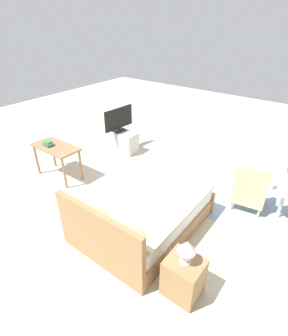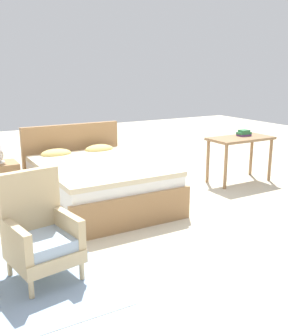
# 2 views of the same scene
# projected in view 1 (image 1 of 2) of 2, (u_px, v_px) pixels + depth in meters

# --- Properties ---
(ground_plane) EXTENTS (16.00, 16.00, 0.00)m
(ground_plane) POSITION_uv_depth(u_px,v_px,m) (161.00, 196.00, 5.10)
(ground_plane) COLOR beige
(floor_rug) EXTENTS (2.10, 1.50, 0.01)m
(floor_rug) POSITION_uv_depth(u_px,v_px,m) (277.00, 217.00, 4.56)
(floor_rug) COLOR #8EA8C6
(floor_rug) RESTS_ON ground_plane
(bed) EXTENTS (1.52, 2.08, 0.96)m
(bed) POSITION_uv_depth(u_px,v_px,m) (142.00, 213.00, 4.21)
(bed) COLOR #997047
(bed) RESTS_ON ground_plane
(armchair_by_window_right) EXTENTS (0.62, 0.62, 0.92)m
(armchair_by_window_right) POSITION_uv_depth(u_px,v_px,m) (250.00, 190.00, 4.61)
(armchair_by_window_right) COLOR #CCB284
(armchair_by_window_right) RESTS_ON floor_rug
(side_table) EXTENTS (0.40, 0.40, 0.58)m
(side_table) POSITION_uv_depth(u_px,v_px,m) (282.00, 201.00, 4.37)
(side_table) COLOR beige
(side_table) RESTS_ON ground_plane
(nightstand) EXTENTS (0.44, 0.41, 0.56)m
(nightstand) POSITION_uv_depth(u_px,v_px,m) (183.00, 277.00, 3.21)
(nightstand) COLOR #997047
(nightstand) RESTS_ON ground_plane
(table_lamp) EXTENTS (0.22, 0.22, 0.33)m
(table_lamp) POSITION_uv_depth(u_px,v_px,m) (187.00, 249.00, 2.96)
(table_lamp) COLOR silver
(table_lamp) RESTS_ON nightstand
(tv_stand) EXTENTS (0.96, 0.40, 0.52)m
(tv_stand) POSITION_uv_depth(u_px,v_px,m) (120.00, 140.00, 6.72)
(tv_stand) COLOR #B7B2AD
(tv_stand) RESTS_ON ground_plane
(tv_flatscreen) EXTENTS (0.22, 0.88, 0.59)m
(tv_flatscreen) POSITION_uv_depth(u_px,v_px,m) (119.00, 119.00, 6.43)
(tv_flatscreen) COLOR black
(tv_flatscreen) RESTS_ON tv_stand
(vanity_desk) EXTENTS (1.04, 0.52, 0.72)m
(vanity_desk) POSITION_uv_depth(u_px,v_px,m) (56.00, 151.00, 5.42)
(vanity_desk) COLOR #8E6B47
(vanity_desk) RESTS_ON ground_plane
(book_stack) EXTENTS (0.22, 0.16, 0.10)m
(book_stack) POSITION_uv_depth(u_px,v_px,m) (48.00, 144.00, 5.36)
(book_stack) COLOR #66387A
(book_stack) RESTS_ON vanity_desk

